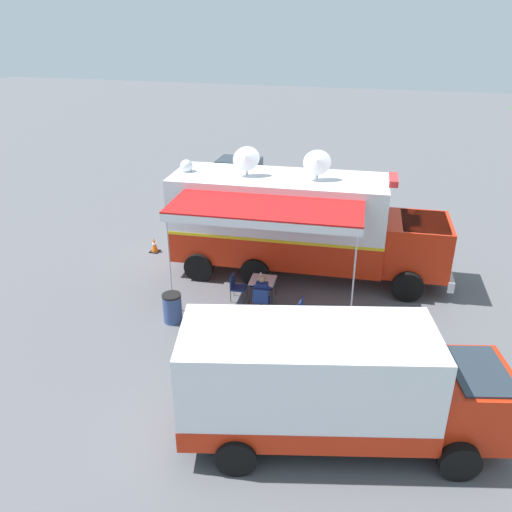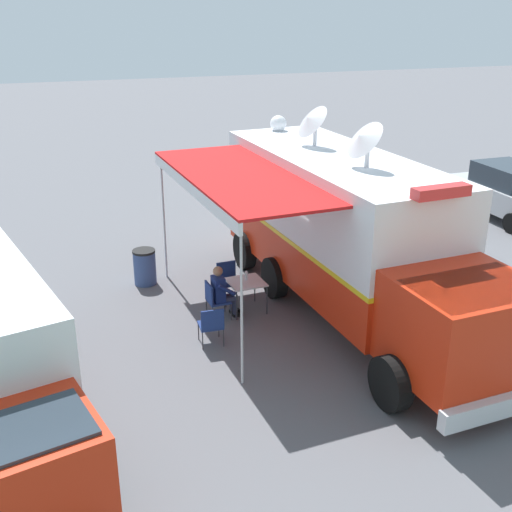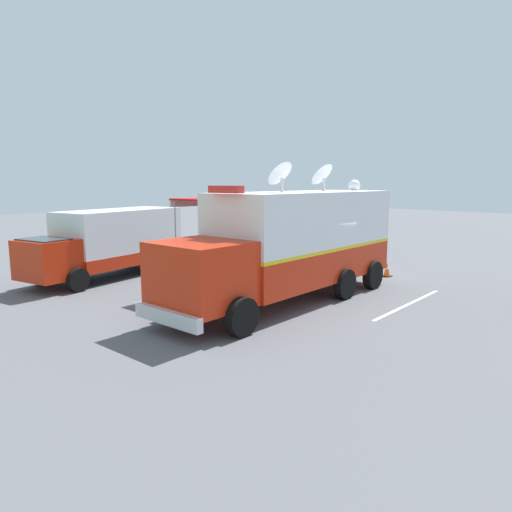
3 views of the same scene
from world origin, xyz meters
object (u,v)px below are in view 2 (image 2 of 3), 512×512
trash_bin (145,267)px  car_behind_truck (509,192)px  folding_chair_beside_table (228,277)px  folding_table (246,284)px  water_bottle (246,276)px  traffic_cone (273,223)px  folding_chair_at_table (214,298)px  seated_responder (222,291)px  folding_chair_spare_by_truck (211,323)px  command_truck (349,231)px

trash_bin → car_behind_truck: size_ratio=0.22×
folding_chair_beside_table → folding_table: bearing=101.9°
water_bottle → traffic_cone: water_bottle is taller
folding_chair_at_table → car_behind_truck: size_ratio=0.21×
water_bottle → seated_responder: size_ratio=0.18×
water_bottle → folding_chair_at_table: 0.93m
folding_chair_at_table → folding_chair_beside_table: size_ratio=1.00×
folding_chair_spare_by_truck → traffic_cone: size_ratio=1.50×
folding_chair_at_table → trash_bin: trash_bin is taller
seated_responder → trash_bin: bearing=-61.4°
folding_chair_beside_table → folding_chair_spare_by_truck: same height
water_bottle → folding_chair_spare_by_truck: (1.23, 1.41, -0.32)m
water_bottle → folding_chair_at_table: (0.84, 0.23, -0.32)m
trash_bin → command_truck: bearing=143.7°
water_bottle → car_behind_truck: car_behind_truck is taller
water_bottle → folding_table: bearing=63.2°
command_truck → folding_chair_at_table: (2.97, -0.57, -1.43)m
folding_chair_beside_table → seated_responder: 1.09m
water_bottle → seated_responder: 0.71m
water_bottle → trash_bin: 2.99m
seated_responder → folding_chair_spare_by_truck: bearing=64.2°
folding_table → seated_responder: size_ratio=0.68×
trash_bin → traffic_cone: 5.23m
command_truck → water_bottle: 2.54m
folding_chair_spare_by_truck → seated_responder: size_ratio=0.70×
folding_table → command_truck: bearing=161.5°
folding_chair_spare_by_truck → water_bottle: bearing=-131.0°
folding_chair_beside_table → car_behind_truck: 10.95m
command_truck → traffic_cone: 5.95m
water_bottle → seated_responder: seated_responder is taller
command_truck → folding_chair_at_table: bearing=-10.9°
command_truck → traffic_cone: bearing=-93.7°
command_truck → seated_responder: command_truck is taller
folding_chair_beside_table → command_truck: bearing=146.2°
trash_bin → car_behind_truck: car_behind_truck is taller
seated_responder → car_behind_truck: (-10.98, -3.91, 0.23)m
car_behind_truck → trash_bin: bearing=6.8°
seated_responder → trash_bin: seated_responder is taller
car_behind_truck → traffic_cone: bearing=-8.8°
folding_chair_beside_table → traffic_cone: size_ratio=1.50×
folding_chair_at_table → seated_responder: bearing=-176.8°
folding_chair_spare_by_truck → seated_responder: bearing=-115.8°
command_truck → folding_chair_beside_table: 3.17m
command_truck → car_behind_truck: command_truck is taller
seated_responder → folding_table: bearing=-166.8°
folding_chair_spare_by_truck → traffic_cone: folding_chair_spare_by_truck is taller
folding_table → folding_chair_beside_table: size_ratio=0.97×
folding_chair_spare_by_truck → traffic_cone: bearing=-120.6°
water_bottle → folding_chair_spare_by_truck: bearing=49.0°
command_truck → seated_responder: size_ratio=7.69×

